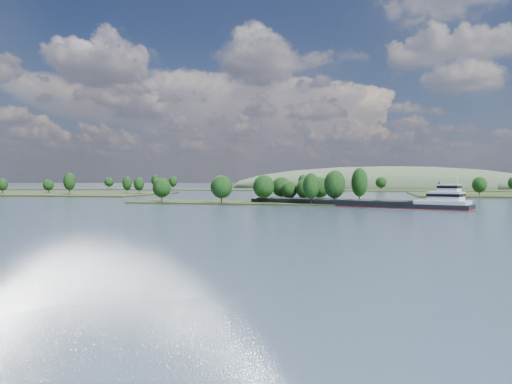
# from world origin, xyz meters

# --- Properties ---
(ground) EXTENTS (1800.00, 1800.00, 0.00)m
(ground) POSITION_xyz_m (0.00, 120.00, 0.00)
(ground) COLOR #394E63
(ground) RESTS_ON ground
(tree_island) EXTENTS (100.00, 30.68, 14.97)m
(tree_island) POSITION_xyz_m (6.66, 178.78, 3.99)
(tree_island) COLOR #222F15
(tree_island) RESTS_ON ground
(back_shoreline) EXTENTS (900.00, 60.00, 15.16)m
(back_shoreline) POSITION_xyz_m (7.65, 399.87, 0.72)
(back_shoreline) COLOR #222F15
(back_shoreline) RESTS_ON ground
(hill_west) EXTENTS (320.00, 160.00, 44.00)m
(hill_west) POSITION_xyz_m (60.00, 500.00, 0.00)
(hill_west) COLOR #42553A
(hill_west) RESTS_ON ground
(cargo_barge) EXTENTS (80.90, 40.52, 11.28)m
(cargo_barge) POSITION_xyz_m (44.29, 166.01, 1.42)
(cargo_barge) COLOR black
(cargo_barge) RESTS_ON ground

